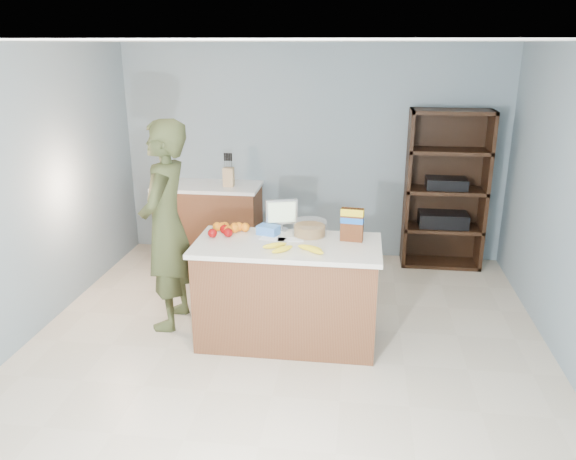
# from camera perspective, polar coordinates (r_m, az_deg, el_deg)

# --- Properties ---
(floor) EXTENTS (4.50, 5.00, 0.02)m
(floor) POSITION_cam_1_polar(r_m,az_deg,el_deg) (4.80, -0.56, -12.74)
(floor) COLOR beige
(floor) RESTS_ON ground
(walls) EXTENTS (4.52, 5.02, 2.51)m
(walls) POSITION_cam_1_polar(r_m,az_deg,el_deg) (4.19, -0.63, 6.97)
(walls) COLOR gray
(walls) RESTS_ON ground
(counter_peninsula) EXTENTS (1.56, 0.76, 0.90)m
(counter_peninsula) POSITION_cam_1_polar(r_m,az_deg,el_deg) (4.86, -0.08, -6.73)
(counter_peninsula) COLOR brown
(counter_peninsula) RESTS_ON ground
(back_cabinet) EXTENTS (1.24, 0.62, 0.90)m
(back_cabinet) POSITION_cam_1_polar(r_m,az_deg,el_deg) (6.82, -7.99, 0.93)
(back_cabinet) COLOR brown
(back_cabinet) RESTS_ON ground
(shelving_unit) EXTENTS (0.90, 0.40, 1.80)m
(shelving_unit) POSITION_cam_1_polar(r_m,az_deg,el_deg) (6.68, 15.63, 3.74)
(shelving_unit) COLOR black
(shelving_unit) RESTS_ON ground
(person) EXTENTS (0.45, 0.69, 1.89)m
(person) POSITION_cam_1_polar(r_m,az_deg,el_deg) (5.08, -12.27, 0.37)
(person) COLOR #383E20
(person) RESTS_ON ground
(knife_block) EXTENTS (0.12, 0.10, 0.31)m
(knife_block) POSITION_cam_1_polar(r_m,az_deg,el_deg) (6.57, -6.06, 5.45)
(knife_block) COLOR tan
(knife_block) RESTS_ON back_cabinet
(envelopes) EXTENTS (0.38, 0.15, 0.00)m
(envelopes) POSITION_cam_1_polar(r_m,az_deg,el_deg) (4.77, -0.64, -0.93)
(envelopes) COLOR white
(envelopes) RESTS_ON counter_peninsula
(bananas) EXTENTS (0.53, 0.25, 0.05)m
(bananas) POSITION_cam_1_polar(r_m,az_deg,el_deg) (4.50, 0.72, -1.85)
(bananas) COLOR yellow
(bananas) RESTS_ON counter_peninsula
(apples) EXTENTS (0.21, 0.20, 0.08)m
(apples) POSITION_cam_1_polar(r_m,az_deg,el_deg) (4.87, -6.75, -0.17)
(apples) COLOR #870606
(apples) RESTS_ON counter_peninsula
(oranges) EXTENTS (0.33, 0.18, 0.08)m
(oranges) POSITION_cam_1_polar(r_m,az_deg,el_deg) (4.97, -5.90, 0.26)
(oranges) COLOR orange
(oranges) RESTS_ON counter_peninsula
(blue_carton) EXTENTS (0.21, 0.17, 0.08)m
(blue_carton) POSITION_cam_1_polar(r_m,az_deg,el_deg) (4.88, -2.02, -0.00)
(blue_carton) COLOR blue
(blue_carton) RESTS_ON counter_peninsula
(salad_bowl) EXTENTS (0.30, 0.30, 0.13)m
(salad_bowl) POSITION_cam_1_polar(r_m,az_deg,el_deg) (4.86, 2.20, 0.11)
(salad_bowl) COLOR #267219
(salad_bowl) RESTS_ON counter_peninsula
(tv) EXTENTS (0.28, 0.12, 0.28)m
(tv) POSITION_cam_1_polar(r_m,az_deg,el_deg) (4.95, -0.66, 1.72)
(tv) COLOR silver
(tv) RESTS_ON counter_peninsula
(cereal_box) EXTENTS (0.20, 0.09, 0.28)m
(cereal_box) POSITION_cam_1_polar(r_m,az_deg,el_deg) (4.71, 6.53, 0.80)
(cereal_box) COLOR #592B14
(cereal_box) RESTS_ON counter_peninsula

